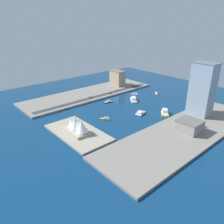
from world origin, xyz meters
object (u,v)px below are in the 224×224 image
yacht_sleek_gray (135,94)px  tower_tall_glass (202,89)px  tugboat_red (156,94)px  pickup_red (91,97)px  van_white (131,88)px  taxi_yellow_cab (116,90)px  water_taxi_orange (105,119)px  carpark_squat_concrete (189,126)px  suv_black (110,93)px  catamaran_blue (140,113)px  ferry_yellow_fast (165,113)px  apartment_midrise_tan (117,78)px  ferry_white_commuter (134,99)px  patrol_launch_navy (108,102)px  traffic_light_waterfront (89,98)px  opera_landmark (77,125)px

yacht_sleek_gray → tower_tall_glass: size_ratio=0.19×
tugboat_red → yacht_sleek_gray: size_ratio=0.88×
pickup_red → van_white: (-4.71, -90.25, 0.02)m
taxi_yellow_cab → van_white: size_ratio=1.20×
water_taxi_orange → carpark_squat_concrete: size_ratio=0.49×
pickup_red → suv_black: (-5.08, -38.45, -0.01)m
yacht_sleek_gray → water_taxi_orange: (-46.09, 105.48, 0.12)m
catamaran_blue → ferry_yellow_fast: bearing=-132.3°
tugboat_red → van_white: (50.92, 13.32, 2.34)m
carpark_squat_concrete → apartment_midrise_tan: bearing=-18.9°
carpark_squat_concrete → taxi_yellow_cab: bearing=-13.3°
ferry_white_commuter → water_taxi_orange: ferry_white_commuter is taller
ferry_white_commuter → taxi_yellow_cab: bearing=-10.3°
tower_tall_glass → taxi_yellow_cab: size_ratio=13.59×
apartment_midrise_tan → pickup_red: (-27.39, 85.22, -13.40)m
van_white → suv_black: van_white is taller
apartment_midrise_tan → pickup_red: apartment_midrise_tan is taller
patrol_launch_navy → van_white: van_white is taller
carpark_squat_concrete → catamaran_blue: bearing=1.8°
ferry_white_commuter → apartment_midrise_tan: 89.11m
pickup_red → ferry_white_commuter: bearing=-137.3°
tower_tall_glass → carpark_squat_concrete: size_ratio=2.70×
tower_tall_glass → taxi_yellow_cab: bearing=5.1°
water_taxi_orange → traffic_light_waterfront: bearing=-18.7°
tower_tall_glass → pickup_red: bearing=25.1°
opera_landmark → ferry_white_commuter: bearing=-75.1°
tugboat_red → catamaran_blue: bearing=114.9°
tugboat_red → suv_black: suv_black is taller
yacht_sleek_gray → pickup_red: size_ratio=3.10×
tugboat_red → tower_tall_glass: size_ratio=0.17×
van_white → ferry_white_commuter: bearing=138.6°
ferry_yellow_fast → apartment_midrise_tan: bearing=-16.9°
ferry_white_commuter → van_white: size_ratio=5.54×
tugboat_red → carpark_squat_concrete: 143.83m
ferry_yellow_fast → water_taxi_orange: ferry_yellow_fast is taller
ferry_yellow_fast → taxi_yellow_cab: ferry_yellow_fast is taller
yacht_sleek_gray → tower_tall_glass: bearing=179.8°
patrol_launch_navy → suv_black: suv_black is taller
yacht_sleek_gray → catamaran_blue: bearing=138.4°
yacht_sleek_gray → ferry_white_commuter: (-19.78, 23.83, 1.01)m
ferry_yellow_fast → ferry_white_commuter: bearing=-6.5°
tugboat_red → apartment_midrise_tan: 86.47m
patrol_launch_navy → carpark_squat_concrete: carpark_squat_concrete is taller
yacht_sleek_gray → apartment_midrise_tan: bearing=-12.4°
ferry_white_commuter → apartment_midrise_tan: apartment_midrise_tan is taller
carpark_squat_concrete → van_white: (165.83, -72.82, -5.67)m
van_white → traffic_light_waterfront: 99.73m
ferry_yellow_fast → apartment_midrise_tan: size_ratio=0.72×
traffic_light_waterfront → ferry_yellow_fast: bearing=-156.0°
taxi_yellow_cab → traffic_light_waterfront: bearing=96.8°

